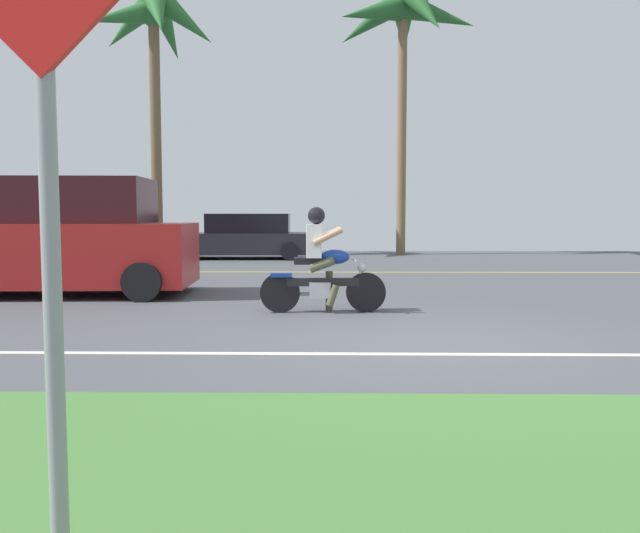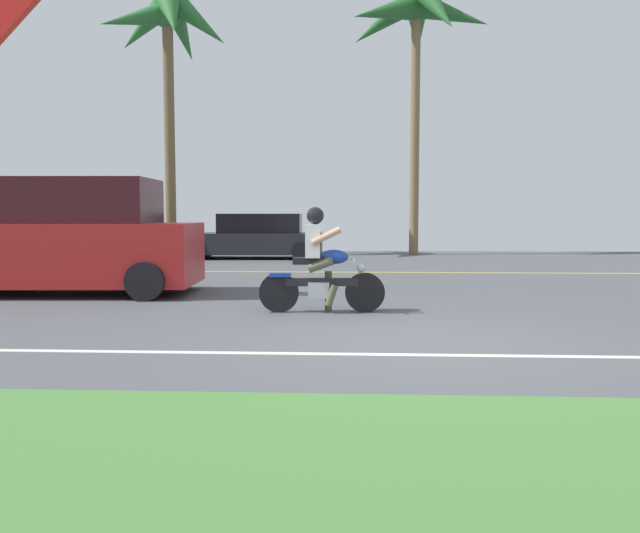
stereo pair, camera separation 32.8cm
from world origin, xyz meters
The scene contains 11 objects.
ground centered at (0.00, 3.00, -0.02)m, with size 56.00×30.00×0.04m, color #4C4F54.
grass_median centered at (0.00, -4.10, 0.03)m, with size 56.00×3.80×0.06m, color #477A38.
lane_line_near centered at (0.00, -0.54, 0.00)m, with size 50.40×0.12×0.01m, color silver.
lane_line_far centered at (0.00, 8.78, 0.00)m, with size 50.40×0.12×0.01m, color yellow.
motorcyclist centered at (-1.20, 2.28, 0.64)m, with size 1.80×0.59×1.51m.
suv_nearby centered at (-5.83, 4.22, 0.98)m, with size 4.82×2.33×2.02m.
parked_car_0 centered at (-9.74, 12.47, 0.74)m, with size 4.36×2.01×1.60m.
parked_car_1 centered at (-3.87, 13.62, 0.67)m, with size 4.47×2.08×1.42m.
palm_tree_0 centered at (1.31, 15.90, 7.86)m, with size 5.03×4.89×9.35m.
palm_tree_2 centered at (-6.99, 15.00, 7.40)m, with size 4.42×4.38×8.89m.
motorcyclist_distant centered at (-5.85, 8.85, 0.57)m, with size 1.59×0.59×1.35m.
Camera 2 is at (-0.72, -7.02, 1.41)m, focal length 36.74 mm.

